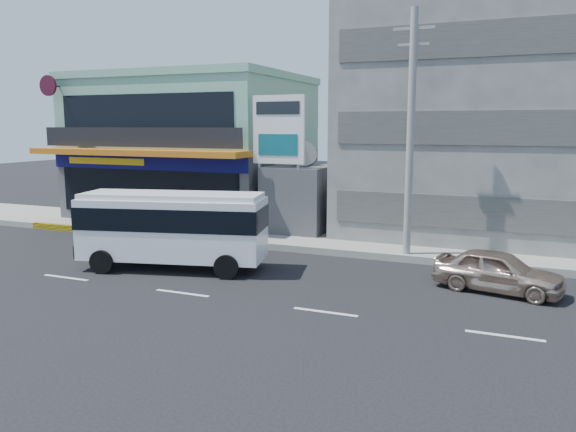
# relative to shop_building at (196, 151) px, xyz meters

# --- Properties ---
(ground) EXTENTS (120.00, 120.00, 0.00)m
(ground) POSITION_rel_shop_building_xyz_m (8.00, -13.95, -4.00)
(ground) COLOR black
(ground) RESTS_ON ground
(sidewalk) EXTENTS (70.00, 5.00, 0.30)m
(sidewalk) POSITION_rel_shop_building_xyz_m (13.00, -4.45, -3.85)
(sidewalk) COLOR gray
(sidewalk) RESTS_ON ground
(shop_building) EXTENTS (12.40, 11.70, 8.00)m
(shop_building) POSITION_rel_shop_building_xyz_m (0.00, 0.00, 0.00)
(shop_building) COLOR #404044
(shop_building) RESTS_ON ground
(concrete_building) EXTENTS (16.00, 12.00, 14.00)m
(concrete_building) POSITION_rel_shop_building_xyz_m (18.00, 1.05, 3.00)
(concrete_building) COLOR gray
(concrete_building) RESTS_ON ground
(gap_structure) EXTENTS (3.00, 6.00, 3.50)m
(gap_structure) POSITION_rel_shop_building_xyz_m (8.00, -1.95, -2.25)
(gap_structure) COLOR #404044
(gap_structure) RESTS_ON ground
(satellite_dish) EXTENTS (1.50, 1.50, 0.15)m
(satellite_dish) POSITION_rel_shop_building_xyz_m (8.00, -2.95, -0.42)
(satellite_dish) COLOR slate
(satellite_dish) RESTS_ON gap_structure
(billboard) EXTENTS (2.60, 0.18, 6.90)m
(billboard) POSITION_rel_shop_building_xyz_m (7.50, -4.75, 0.93)
(billboard) COLOR gray
(billboard) RESTS_ON ground
(utility_pole_near) EXTENTS (1.60, 0.30, 10.00)m
(utility_pole_near) POSITION_rel_shop_building_xyz_m (14.00, -6.55, 1.15)
(utility_pole_near) COLOR #999993
(utility_pole_near) RESTS_ON ground
(minibus) EXTENTS (7.40, 3.82, 2.96)m
(minibus) POSITION_rel_shop_building_xyz_m (5.92, -11.33, -2.23)
(minibus) COLOR white
(minibus) RESTS_ON ground
(sedan) EXTENTS (4.41, 2.52, 1.41)m
(sedan) POSITION_rel_shop_building_xyz_m (17.64, -9.76, -3.29)
(sedan) COLOR #CAAE9A
(sedan) RESTS_ON ground
(motorcycle_rider) EXTENTS (1.72, 0.81, 2.13)m
(motorcycle_rider) POSITION_rel_shop_building_xyz_m (0.85, -7.16, -3.30)
(motorcycle_rider) COLOR maroon
(motorcycle_rider) RESTS_ON ground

